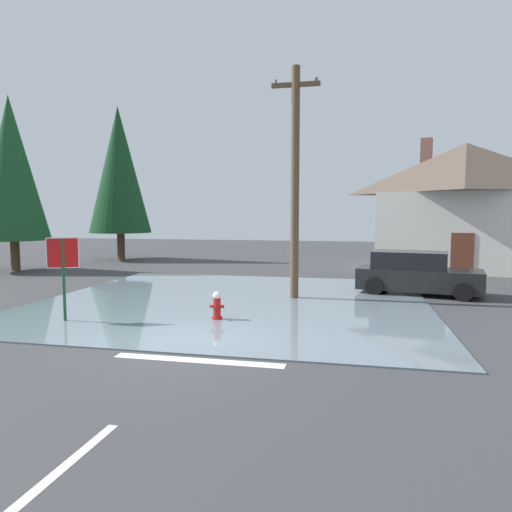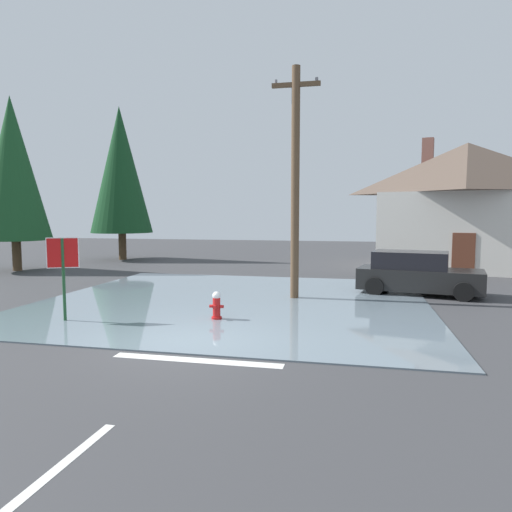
{
  "view_description": "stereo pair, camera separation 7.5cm",
  "coord_description": "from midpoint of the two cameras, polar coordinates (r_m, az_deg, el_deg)",
  "views": [
    {
      "loc": [
        3.64,
        -9.5,
        2.87
      ],
      "look_at": [
        0.72,
        4.4,
        1.57
      ],
      "focal_mm": 32.14,
      "sensor_mm": 36.0,
      "label": 1
    },
    {
      "loc": [
        3.71,
        -9.48,
        2.87
      ],
      "look_at": [
        0.72,
        4.4,
        1.57
      ],
      "focal_mm": 32.14,
      "sensor_mm": 36.0,
      "label": 2
    }
  ],
  "objects": [
    {
      "name": "flood_puddle",
      "position": [
        15.24,
        -2.9,
        -5.57
      ],
      "size": [
        12.4,
        11.7,
        0.04
      ],
      "primitive_type": "cube",
      "color": "slate",
      "rests_on": "ground"
    },
    {
      "name": "pine_tree_tall_left",
      "position": [
        26.29,
        -28.25,
        9.56
      ],
      "size": [
        3.5,
        3.5,
        8.74
      ],
      "color": "#4C3823",
      "rests_on": "ground"
    },
    {
      "name": "utility_pole",
      "position": [
        15.52,
        4.75,
        9.46
      ],
      "size": [
        1.6,
        0.28,
        7.7
      ],
      "color": "brown",
      "rests_on": "ground"
    },
    {
      "name": "pine_tree_mid_left",
      "position": [
        30.29,
        -16.75,
        10.19
      ],
      "size": [
        3.81,
        3.81,
        9.53
      ],
      "color": "#4C3823",
      "rests_on": "ground"
    },
    {
      "name": "lane_center_stripe",
      "position": [
        5.65,
        -28.11,
        -25.89
      ],
      "size": [
        0.23,
        3.61,
        0.01
      ],
      "primitive_type": "cube",
      "rotation": [
        0.0,
        0.0,
        1.55
      ],
      "color": "silver",
      "rests_on": "ground"
    },
    {
      "name": "stop_sign_near",
      "position": [
        13.14,
        -23.04,
        -0.65
      ],
      "size": [
        0.74,
        0.38,
        2.26
      ],
      "color": "#1E4C28",
      "rests_on": "ground"
    },
    {
      "name": "fire_hydrant",
      "position": [
        12.53,
        -5.06,
        -6.23
      ],
      "size": [
        0.39,
        0.34,
        0.78
      ],
      "color": "red",
      "rests_on": "ground"
    },
    {
      "name": "house",
      "position": [
        26.41,
        24.4,
        5.91
      ],
      "size": [
        9.9,
        8.02,
        7.06
      ],
      "color": "beige",
      "rests_on": "ground"
    },
    {
      "name": "lane_stop_bar",
      "position": [
        9.3,
        -7.46,
        -12.76
      ],
      "size": [
        3.47,
        0.31,
        0.01
      ],
      "primitive_type": "cube",
      "rotation": [
        0.0,
        0.0,
        0.0
      ],
      "color": "silver",
      "rests_on": "ground"
    },
    {
      "name": "parked_car",
      "position": [
        17.44,
        19.19,
        -2.1
      ],
      "size": [
        4.48,
        2.59,
        1.54
      ],
      "color": "black",
      "rests_on": "ground"
    },
    {
      "name": "ground_plane",
      "position": [
        10.59,
        -9.11,
        -10.85
      ],
      "size": [
        80.0,
        80.0,
        0.1
      ],
      "primitive_type": "cube",
      "color": "#38383A"
    }
  ]
}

